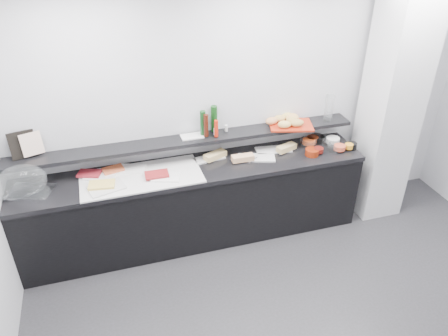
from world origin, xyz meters
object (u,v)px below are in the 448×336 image
object	(u,v)px
framed_print	(23,145)
carafe	(329,108)
sandwich_plate_mid	(257,158)
bread_tray	(291,125)
cloche_base	(31,192)
condiment_tray	(192,136)

from	to	relation	value
framed_print	carafe	size ratio (longest dim) A/B	0.87
sandwich_plate_mid	framed_print	bearing A→B (deg)	-169.26
bread_tray	cloche_base	bearing A→B (deg)	-160.74
sandwich_plate_mid	framed_print	distance (m)	2.30
carafe	bread_tray	bearing A→B (deg)	179.88
sandwich_plate_mid	carafe	world-z (taller)	carafe
cloche_base	condiment_tray	distance (m)	1.62
carafe	condiment_tray	bearing A→B (deg)	178.02
carafe	sandwich_plate_mid	bearing A→B (deg)	-170.15
cloche_base	condiment_tray	size ratio (longest dim) A/B	1.74
sandwich_plate_mid	condiment_tray	size ratio (longest dim) A/B	1.71
cloche_base	sandwich_plate_mid	bearing A→B (deg)	21.87
condiment_tray	bread_tray	distance (m)	1.08
condiment_tray	sandwich_plate_mid	bearing A→B (deg)	-18.53
cloche_base	sandwich_plate_mid	size ratio (longest dim) A/B	1.02
framed_print	condiment_tray	xyz separation A→B (m)	(1.61, -0.05, -0.12)
sandwich_plate_mid	condiment_tray	distance (m)	0.72
sandwich_plate_mid	condiment_tray	world-z (taller)	condiment_tray
bread_tray	carafe	xyz separation A→B (m)	(0.44, -0.00, 0.14)
sandwich_plate_mid	framed_print	xyz separation A→B (m)	(-2.25, 0.26, 0.37)
cloche_base	bread_tray	distance (m)	2.69
sandwich_plate_mid	carafe	distance (m)	0.98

